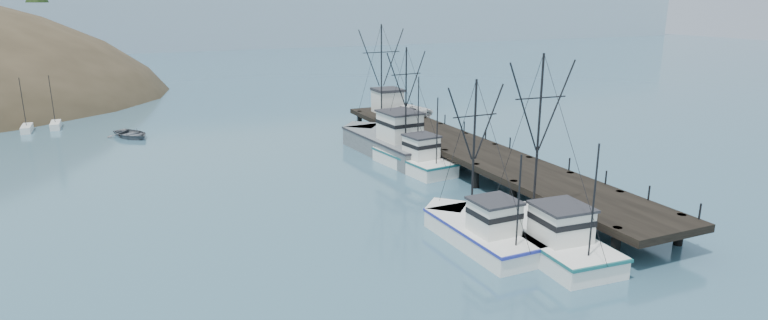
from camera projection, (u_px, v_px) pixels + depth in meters
ground at (410, 267)px, 34.13m from camera, size 400.00×400.00×0.00m
pier at (470, 150)px, 53.30m from camera, size 6.00×44.00×2.00m
distant_ridge at (196, 46)px, 187.71m from camera, size 360.00×40.00×26.00m
distant_ridge_far at (19, 48)px, 181.14m from camera, size 180.00×25.00×18.00m
trawler_near at (542, 235)px, 36.55m from camera, size 4.57×12.07×12.09m
trawler_mid at (479, 230)px, 37.29m from camera, size 3.69×10.44×10.49m
trawler_far at (412, 159)px, 53.85m from camera, size 4.57×10.76×11.02m
work_vessel at (389, 142)px, 58.37m from camera, size 5.49×15.23×12.76m
pier_shed at (387, 100)px, 68.72m from camera, size 3.00×3.20×2.80m
pickup_truck at (411, 111)px, 66.04m from camera, size 5.59×3.23×1.47m
motorboat at (132, 137)px, 65.67m from camera, size 5.77×6.44×1.10m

